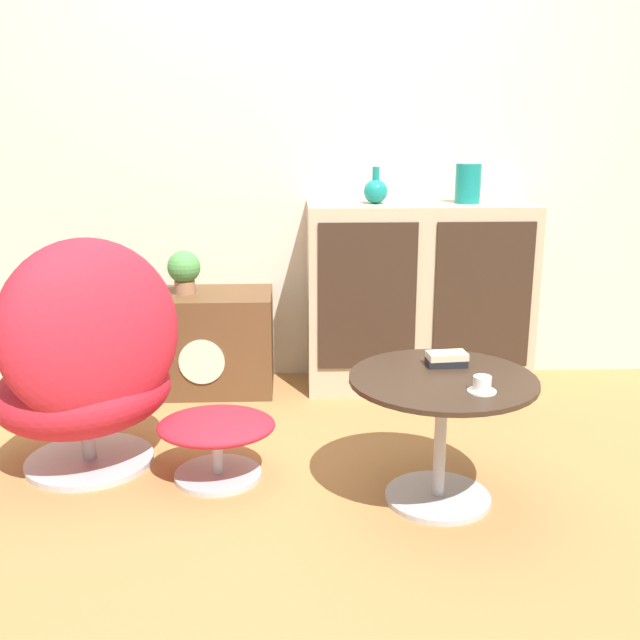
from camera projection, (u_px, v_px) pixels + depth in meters
The scene contains 12 objects.
ground_plane at pixel (318, 498), 2.79m from camera, with size 12.00×12.00×0.00m, color #A87542.
wall_back at pixel (307, 132), 3.84m from camera, with size 6.40×0.06×2.60m.
sideboard at pixel (418, 296), 3.85m from camera, with size 1.14×0.41×0.96m.
tv_console at pixel (206, 341), 3.86m from camera, with size 0.68×0.43×0.51m.
egg_chair at pixel (88, 364), 2.90m from camera, with size 0.95×0.94×0.97m.
ottoman at pixel (216, 433), 2.90m from camera, with size 0.46×0.39×0.26m.
coffee_table at pixel (441, 414), 2.69m from camera, with size 0.67×0.67×0.48m.
vase_leftmost at pixel (376, 191), 3.71m from camera, with size 0.12×0.12×0.18m.
vase_inner_left at pixel (468, 183), 3.72m from camera, with size 0.13×0.13×0.20m.
potted_plant at pixel (184, 270), 3.75m from camera, with size 0.17×0.17×0.22m.
teacup at pixel (482, 386), 2.50m from camera, with size 0.10×0.10×0.06m.
book_stack at pixel (447, 359), 2.77m from camera, with size 0.15×0.10×0.05m.
Camera 1 is at (-0.10, -2.51, 1.37)m, focal length 42.00 mm.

